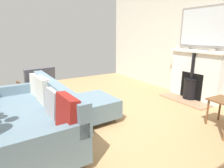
% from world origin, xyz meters
% --- Properties ---
extents(ground_plane, '(5.76, 6.15, 0.01)m').
position_xyz_m(ground_plane, '(0.00, 0.00, -0.00)').
color(ground_plane, tan).
extents(wall_left, '(0.12, 6.15, 2.77)m').
position_xyz_m(wall_left, '(-2.88, 0.00, 1.38)').
color(wall_left, beige).
rests_on(wall_left, ground).
extents(fireplace, '(0.60, 1.23, 1.09)m').
position_xyz_m(fireplace, '(-2.69, 0.31, 0.49)').
color(fireplace, '#9E7A5B').
rests_on(fireplace, ground).
extents(mirror_over_mantel, '(0.04, 1.08, 0.83)m').
position_xyz_m(mirror_over_mantel, '(-2.79, 0.31, 1.57)').
color(mirror_over_mantel, gray).
extents(mantel_bowl_near, '(0.15, 0.15, 0.05)m').
position_xyz_m(mantel_bowl_near, '(-2.70, 0.00, 1.12)').
color(mantel_bowl_near, '#9E9384').
rests_on(mantel_bowl_near, fireplace).
extents(mantel_bowl_far, '(0.15, 0.15, 0.05)m').
position_xyz_m(mantel_bowl_far, '(-2.70, 0.61, 1.12)').
color(mantel_bowl_far, '#9E9384').
rests_on(mantel_bowl_far, fireplace).
extents(sofa, '(0.94, 2.09, 0.80)m').
position_xyz_m(sofa, '(0.63, 0.22, 0.34)').
color(sofa, '#B2B2B7').
rests_on(sofa, ground).
extents(ottoman, '(0.62, 0.78, 0.39)m').
position_xyz_m(ottoman, '(-0.36, 0.09, 0.24)').
color(ottoman, '#B2B2B7').
rests_on(ottoman, ground).
extents(armchair_accent, '(0.75, 0.68, 0.77)m').
position_xyz_m(armchair_accent, '(0.29, -1.27, 0.43)').
color(armchair_accent, '#4C3321').
rests_on(armchair_accent, ground).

